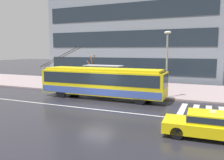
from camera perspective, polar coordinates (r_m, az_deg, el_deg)
name	(u,v)px	position (r m, az deg, el deg)	size (l,w,h in m)	color
ground_plane	(97,105)	(18.61, -3.68, -6.19)	(160.00, 160.00, 0.00)	#25242C
sidewalk_slab	(133,87)	(27.03, 5.20, -1.83)	(80.00, 10.00, 0.14)	gray
crosswalk_stripe_edge_near	(182,110)	(17.90, 16.79, -7.02)	(0.44, 4.40, 0.01)	beige
crosswalk_stripe_inner_a	(195,111)	(17.83, 19.69, -7.19)	(0.44, 4.40, 0.01)	beige
crosswalk_stripe_center	(209,112)	(17.81, 22.60, -7.34)	(0.44, 4.40, 0.01)	beige
crosswalk_stripe_inner_b	(223,114)	(17.83, 25.51, -7.48)	(0.44, 4.40, 0.01)	beige
lane_centre_line	(90,109)	(17.58, -5.46, -7.00)	(72.00, 0.14, 0.01)	silver
trolleybus	(102,82)	(21.03, -2.37, -0.43)	(12.33, 2.65, 4.69)	yellow
taxi_oncoming_far	(210,124)	(12.69, 22.86, -9.89)	(4.43, 2.02, 1.39)	yellow
bus_shelter	(104,72)	(24.80, -1.98, 2.07)	(4.07, 1.60, 2.63)	gray
pedestrian_at_shelter	(89,74)	(26.14, -5.63, 1.44)	(1.26, 1.26, 1.98)	#25214C
pedestrian_approaching_curb	(110,75)	(23.96, -0.61, 1.13)	(1.30, 1.30, 1.97)	navy
pedestrian_walking_past	(141,76)	(23.57, 7.23, 0.91)	(1.16, 1.16, 1.98)	#4D484B
street_lamp	(167,58)	(21.13, 13.32, 5.27)	(0.60, 0.32, 5.86)	gray
street_tree_bare	(92,71)	(27.03, -4.90, 2.26)	(1.91, 1.49, 3.72)	brown
office_tower_corner_left	(138,5)	(40.89, 6.34, 17.78)	(26.64, 13.53, 23.64)	gray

